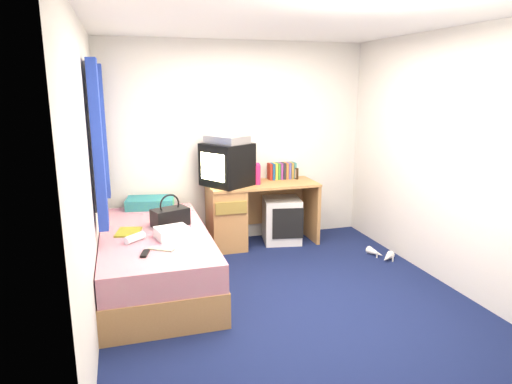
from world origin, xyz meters
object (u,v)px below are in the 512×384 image
object	(u,v)px
vcr	(227,140)
water_bottle	(135,238)
bed	(156,259)
aerosol_can	(255,177)
white_heels	(381,255)
towel	(173,233)
remote_control	(145,254)
crt_tv	(227,164)
magazine	(128,232)
desk	(240,212)
handbag	(170,216)
storage_cube	(282,220)
picture_frame	(295,173)
pillow	(150,203)
colour_swatch_fan	(161,249)
pink_water_bottle	(258,175)

from	to	relation	value
vcr	water_bottle	xyz separation A→B (m)	(-1.10, -1.11, -0.71)
bed	aerosol_can	distance (m)	1.60
aerosol_can	white_heels	size ratio (longest dim) A/B	0.41
towel	remote_control	distance (m)	0.45
crt_tv	magazine	xyz separation A→B (m)	(-1.15, -0.83, -0.45)
desk	handbag	distance (m)	1.17
towel	bed	bearing A→B (deg)	124.18
desk	storage_cube	size ratio (longest dim) A/B	2.39
bed	magazine	world-z (taller)	magazine
vcr	handbag	world-z (taller)	vcr
picture_frame	water_bottle	world-z (taller)	picture_frame
handbag	remote_control	world-z (taller)	handbag
towel	crt_tv	bearing A→B (deg)	55.07
towel	magazine	size ratio (longest dim) A/B	1.02
bed	pillow	bearing A→B (deg)	88.43
colour_swatch_fan	remote_control	xyz separation A→B (m)	(-0.14, -0.07, 0.00)
vcr	magazine	bearing A→B (deg)	-87.01
desk	picture_frame	distance (m)	0.85
aerosol_can	magazine	distance (m)	1.70
bed	white_heels	bearing A→B (deg)	-0.20
white_heels	storage_cube	bearing A→B (deg)	135.41
magazine	colour_swatch_fan	bearing A→B (deg)	-65.17
bed	aerosol_can	bearing A→B (deg)	34.39
desk	vcr	size ratio (longest dim) A/B	2.90
colour_swatch_fan	magazine	bearing A→B (deg)	114.83
pillow	storage_cube	bearing A→B (deg)	-1.64
picture_frame	handbag	world-z (taller)	picture_frame
desk	colour_swatch_fan	distance (m)	1.73
storage_cube	magazine	xyz separation A→B (m)	(-1.82, -0.81, 0.28)
colour_swatch_fan	white_heels	distance (m)	2.54
aerosol_can	towel	distance (m)	1.55
towel	magazine	world-z (taller)	towel
pink_water_bottle	water_bottle	xyz separation A→B (m)	(-1.45, -1.04, -0.29)
colour_swatch_fan	desk	bearing A→B (deg)	52.89
bed	desk	distance (m)	1.38
pillow	vcr	world-z (taller)	vcr
remote_control	white_heels	size ratio (longest dim) A/B	0.41
pink_water_bottle	storage_cube	bearing A→B (deg)	7.64
handbag	water_bottle	distance (m)	0.53
desk	handbag	bearing A→B (deg)	-141.27
water_bottle	remote_control	distance (m)	0.36
desk	white_heels	world-z (taller)	desk
crt_tv	handbag	xyz separation A→B (m)	(-0.74, -0.72, -0.36)
pillow	magazine	bearing A→B (deg)	-106.86
pillow	aerosol_can	world-z (taller)	aerosol_can
storage_cube	white_heels	xyz separation A→B (m)	(0.88, -0.86, -0.23)
magazine	white_heels	distance (m)	2.74
pink_water_bottle	handbag	xyz separation A→B (m)	(-1.09, -0.65, -0.23)
handbag	pillow	bearing A→B (deg)	80.28
picture_frame	remote_control	xyz separation A→B (m)	(-1.92, -1.57, -0.27)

